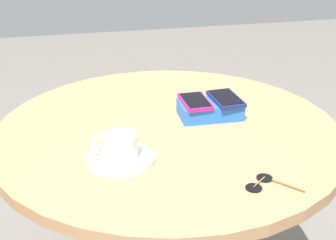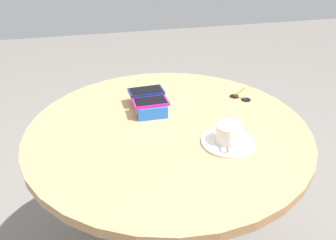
{
  "view_description": "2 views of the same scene",
  "coord_description": "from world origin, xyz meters",
  "px_view_note": "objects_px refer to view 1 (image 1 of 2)",
  "views": [
    {
      "loc": [
        0.26,
        1.13,
        1.3
      ],
      "look_at": [
        0.0,
        0.0,
        0.76
      ],
      "focal_mm": 50.0,
      "sensor_mm": 36.0,
      "label": 1
    },
    {
      "loc": [
        0.93,
        -0.23,
        1.31
      ],
      "look_at": [
        0.0,
        0.0,
        0.76
      ],
      "focal_mm": 35.0,
      "sensor_mm": 36.0,
      "label": 2
    }
  ],
  "objects_px": {
    "sunglasses": "(263,183)",
    "phone_navy": "(226,99)",
    "phone_box": "(210,109)",
    "round_table": "(168,162)",
    "phone_magenta": "(195,101)",
    "coffee_cup": "(119,146)",
    "saucer": "(121,159)"
  },
  "relations": [
    {
      "from": "phone_navy",
      "to": "phone_magenta",
      "type": "xyz_separation_m",
      "value": [
        0.09,
        -0.0,
        -0.0
      ]
    },
    {
      "from": "phone_magenta",
      "to": "coffee_cup",
      "type": "xyz_separation_m",
      "value": [
        0.24,
        0.2,
        -0.01
      ]
    },
    {
      "from": "phone_navy",
      "to": "round_table",
      "type": "bearing_deg",
      "value": 12.75
    },
    {
      "from": "round_table",
      "to": "saucer",
      "type": "distance_m",
      "value": 0.25
    },
    {
      "from": "phone_navy",
      "to": "saucer",
      "type": "relative_size",
      "value": 0.8
    },
    {
      "from": "phone_box",
      "to": "saucer",
      "type": "xyz_separation_m",
      "value": [
        0.29,
        0.19,
        -0.02
      ]
    },
    {
      "from": "phone_box",
      "to": "sunglasses",
      "type": "relative_size",
      "value": 1.49
    },
    {
      "from": "phone_box",
      "to": "sunglasses",
      "type": "bearing_deg",
      "value": 90.77
    },
    {
      "from": "saucer",
      "to": "coffee_cup",
      "type": "relative_size",
      "value": 1.5
    },
    {
      "from": "round_table",
      "to": "phone_magenta",
      "type": "relative_size",
      "value": 7.67
    },
    {
      "from": "saucer",
      "to": "sunglasses",
      "type": "distance_m",
      "value": 0.34
    },
    {
      "from": "phone_magenta",
      "to": "phone_box",
      "type": "bearing_deg",
      "value": 176.84
    },
    {
      "from": "phone_magenta",
      "to": "sunglasses",
      "type": "relative_size",
      "value": 1.04
    },
    {
      "from": "coffee_cup",
      "to": "sunglasses",
      "type": "bearing_deg",
      "value": 148.95
    },
    {
      "from": "phone_box",
      "to": "coffee_cup",
      "type": "height_order",
      "value": "coffee_cup"
    },
    {
      "from": "coffee_cup",
      "to": "sunglasses",
      "type": "xyz_separation_m",
      "value": [
        -0.29,
        0.18,
        -0.04
      ]
    },
    {
      "from": "saucer",
      "to": "round_table",
      "type": "bearing_deg",
      "value": -134.57
    },
    {
      "from": "phone_box",
      "to": "phone_magenta",
      "type": "bearing_deg",
      "value": -3.16
    },
    {
      "from": "phone_navy",
      "to": "phone_magenta",
      "type": "distance_m",
      "value": 0.09
    },
    {
      "from": "phone_navy",
      "to": "phone_magenta",
      "type": "relative_size",
      "value": 1.07
    },
    {
      "from": "round_table",
      "to": "sunglasses",
      "type": "xyz_separation_m",
      "value": [
        -0.14,
        0.33,
        0.11
      ]
    },
    {
      "from": "phone_navy",
      "to": "sunglasses",
      "type": "height_order",
      "value": "phone_navy"
    },
    {
      "from": "round_table",
      "to": "phone_magenta",
      "type": "height_order",
      "value": "phone_magenta"
    },
    {
      "from": "phone_magenta",
      "to": "sunglasses",
      "type": "bearing_deg",
      "value": 97.5
    },
    {
      "from": "phone_navy",
      "to": "coffee_cup",
      "type": "xyz_separation_m",
      "value": [
        0.33,
        0.19,
        -0.01
      ]
    },
    {
      "from": "phone_navy",
      "to": "saucer",
      "type": "xyz_separation_m",
      "value": [
        0.33,
        0.2,
        -0.05
      ]
    },
    {
      "from": "round_table",
      "to": "phone_magenta",
      "type": "bearing_deg",
      "value": -154.99
    },
    {
      "from": "sunglasses",
      "to": "phone_navy",
      "type": "bearing_deg",
      "value": -96.39
    },
    {
      "from": "phone_box",
      "to": "coffee_cup",
      "type": "xyz_separation_m",
      "value": [
        0.29,
        0.19,
        0.02
      ]
    },
    {
      "from": "phone_magenta",
      "to": "sunglasses",
      "type": "height_order",
      "value": "phone_magenta"
    },
    {
      "from": "round_table",
      "to": "phone_navy",
      "type": "relative_size",
      "value": 7.14
    },
    {
      "from": "phone_magenta",
      "to": "saucer",
      "type": "distance_m",
      "value": 0.32
    }
  ]
}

